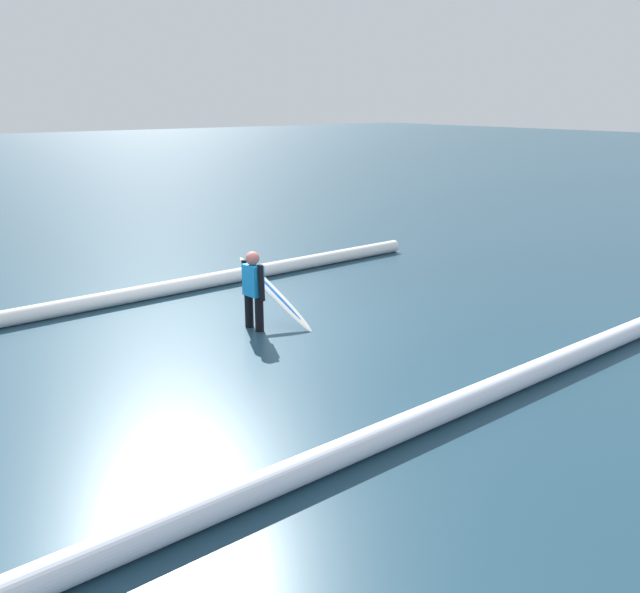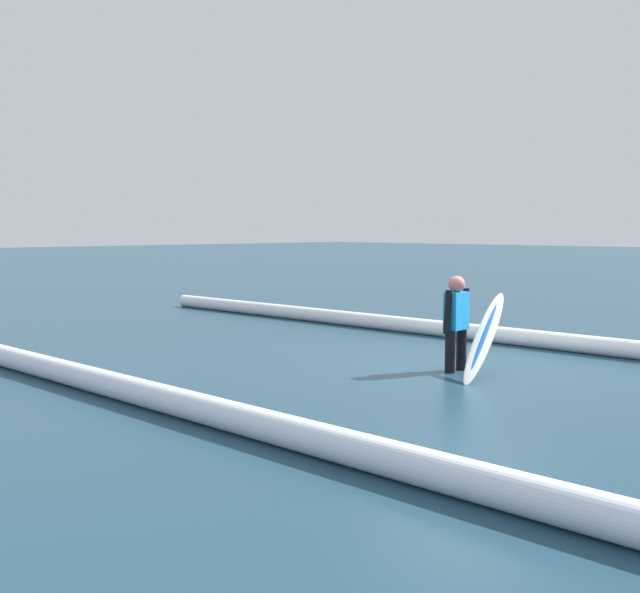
# 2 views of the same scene
# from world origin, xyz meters

# --- Properties ---
(ground_plane) EXTENTS (141.50, 141.50, 0.00)m
(ground_plane) POSITION_xyz_m (0.00, 0.00, 0.00)
(ground_plane) COLOR #1D3D4F
(surfer) EXTENTS (0.22, 0.56, 1.28)m
(surfer) POSITION_xyz_m (-0.23, 0.48, 0.71)
(surfer) COLOR black
(surfer) RESTS_ON ground_plane
(surfboard) EXTENTS (0.66, 1.52, 1.05)m
(surfboard) POSITION_xyz_m (-0.66, 0.45, 0.51)
(surfboard) COLOR white
(surfboard) RESTS_ON ground_plane
(wave_crest_foreground) EXTENTS (15.62, 0.53, 0.28)m
(wave_crest_foreground) POSITION_xyz_m (1.79, -2.13, 0.14)
(wave_crest_foreground) COLOR white
(wave_crest_foreground) RESTS_ON ground_plane
(wave_crest_midground) EXTENTS (15.98, 0.52, 0.29)m
(wave_crest_midground) POSITION_xyz_m (-0.09, 4.55, 0.15)
(wave_crest_midground) COLOR white
(wave_crest_midground) RESTS_ON ground_plane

